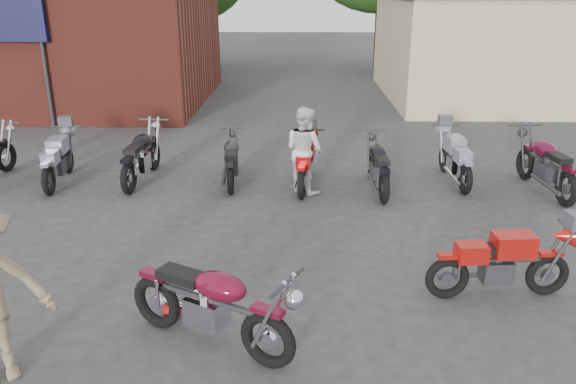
{
  "coord_description": "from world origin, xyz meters",
  "views": [
    {
      "loc": [
        0.35,
        -5.62,
        3.84
      ],
      "look_at": [
        0.17,
        2.34,
        0.9
      ],
      "focal_mm": 35.0,
      "sensor_mm": 36.0,
      "label": 1
    }
  ],
  "objects_px": {
    "row_bike_2": "(141,152)",
    "row_bike_4": "(306,160)",
    "vintage_motorcycle": "(211,299)",
    "row_bike_7": "(546,161)",
    "row_bike_3": "(232,157)",
    "row_bike_1": "(57,157)",
    "row_bike_5": "(378,163)",
    "helmet": "(172,310)",
    "person_light": "(304,150)",
    "sportbike": "(503,260)",
    "row_bike_6": "(455,156)"
  },
  "relations": [
    {
      "from": "row_bike_2",
      "to": "row_bike_4",
      "type": "bearing_deg",
      "value": -90.86
    },
    {
      "from": "vintage_motorcycle",
      "to": "row_bike_7",
      "type": "relative_size",
      "value": 0.98
    },
    {
      "from": "row_bike_3",
      "to": "row_bike_1",
      "type": "bearing_deg",
      "value": 87.65
    },
    {
      "from": "row_bike_5",
      "to": "helmet",
      "type": "bearing_deg",
      "value": 144.51
    },
    {
      "from": "row_bike_4",
      "to": "row_bike_5",
      "type": "bearing_deg",
      "value": -90.83
    },
    {
      "from": "row_bike_4",
      "to": "vintage_motorcycle",
      "type": "bearing_deg",
      "value": 174.99
    },
    {
      "from": "row_bike_3",
      "to": "row_bike_5",
      "type": "bearing_deg",
      "value": -102.24
    },
    {
      "from": "person_light",
      "to": "helmet",
      "type": "bearing_deg",
      "value": 115.14
    },
    {
      "from": "row_bike_2",
      "to": "helmet",
      "type": "bearing_deg",
      "value": -157.68
    },
    {
      "from": "row_bike_7",
      "to": "person_light",
      "type": "bearing_deg",
      "value": 85.02
    },
    {
      "from": "row_bike_5",
      "to": "sportbike",
      "type": "bearing_deg",
      "value": -167.28
    },
    {
      "from": "person_light",
      "to": "row_bike_5",
      "type": "distance_m",
      "value": 1.49
    },
    {
      "from": "sportbike",
      "to": "row_bike_7",
      "type": "xyz_separation_m",
      "value": [
        2.18,
        4.06,
        0.09
      ]
    },
    {
      "from": "helmet",
      "to": "row_bike_1",
      "type": "bearing_deg",
      "value": 124.45
    },
    {
      "from": "person_light",
      "to": "row_bike_2",
      "type": "xyz_separation_m",
      "value": [
        -3.35,
        0.53,
        -0.23
      ]
    },
    {
      "from": "row_bike_6",
      "to": "vintage_motorcycle",
      "type": "bearing_deg",
      "value": 141.76
    },
    {
      "from": "row_bike_5",
      "to": "row_bike_4",
      "type": "bearing_deg",
      "value": 80.84
    },
    {
      "from": "person_light",
      "to": "row_bike_1",
      "type": "relative_size",
      "value": 0.88
    },
    {
      "from": "helmet",
      "to": "row_bike_3",
      "type": "height_order",
      "value": "row_bike_3"
    },
    {
      "from": "row_bike_4",
      "to": "row_bike_2",
      "type": "bearing_deg",
      "value": 91.56
    },
    {
      "from": "row_bike_3",
      "to": "row_bike_6",
      "type": "distance_m",
      "value": 4.58
    },
    {
      "from": "row_bike_6",
      "to": "row_bike_7",
      "type": "height_order",
      "value": "row_bike_7"
    },
    {
      "from": "row_bike_3",
      "to": "row_bike_6",
      "type": "relative_size",
      "value": 0.96
    },
    {
      "from": "vintage_motorcycle",
      "to": "row_bike_3",
      "type": "bearing_deg",
      "value": 122.42
    },
    {
      "from": "helmet",
      "to": "person_light",
      "type": "bearing_deg",
      "value": 70.54
    },
    {
      "from": "row_bike_7",
      "to": "row_bike_5",
      "type": "bearing_deg",
      "value": 84.01
    },
    {
      "from": "row_bike_1",
      "to": "row_bike_3",
      "type": "xyz_separation_m",
      "value": [
        3.54,
        0.13,
        -0.02
      ]
    },
    {
      "from": "person_light",
      "to": "row_bike_3",
      "type": "bearing_deg",
      "value": 26.62
    },
    {
      "from": "row_bike_7",
      "to": "row_bike_1",
      "type": "bearing_deg",
      "value": 82.48
    },
    {
      "from": "row_bike_3",
      "to": "person_light",
      "type": "bearing_deg",
      "value": -112.51
    },
    {
      "from": "vintage_motorcycle",
      "to": "row_bike_6",
      "type": "relative_size",
      "value": 1.09
    },
    {
      "from": "row_bike_5",
      "to": "row_bike_1",
      "type": "bearing_deg",
      "value": 85.56
    },
    {
      "from": "vintage_motorcycle",
      "to": "person_light",
      "type": "distance_m",
      "value": 5.27
    },
    {
      "from": "row_bike_6",
      "to": "row_bike_4",
      "type": "bearing_deg",
      "value": 94.0
    },
    {
      "from": "sportbike",
      "to": "row_bike_4",
      "type": "distance_m",
      "value": 4.92
    },
    {
      "from": "person_light",
      "to": "row_bike_7",
      "type": "relative_size",
      "value": 0.78
    },
    {
      "from": "row_bike_7",
      "to": "row_bike_4",
      "type": "bearing_deg",
      "value": 81.87
    },
    {
      "from": "sportbike",
      "to": "person_light",
      "type": "height_order",
      "value": "person_light"
    },
    {
      "from": "row_bike_1",
      "to": "row_bike_7",
      "type": "relative_size",
      "value": 0.89
    },
    {
      "from": "helmet",
      "to": "row_bike_6",
      "type": "bearing_deg",
      "value": 47.8
    },
    {
      "from": "helmet",
      "to": "row_bike_6",
      "type": "xyz_separation_m",
      "value": [
        4.73,
        5.21,
        0.45
      ]
    },
    {
      "from": "sportbike",
      "to": "person_light",
      "type": "bearing_deg",
      "value": 117.38
    },
    {
      "from": "row_bike_3",
      "to": "row_bike_6",
      "type": "height_order",
      "value": "row_bike_6"
    },
    {
      "from": "row_bike_5",
      "to": "row_bike_6",
      "type": "xyz_separation_m",
      "value": [
        1.64,
        0.53,
        -0.0
      ]
    },
    {
      "from": "row_bike_2",
      "to": "row_bike_5",
      "type": "xyz_separation_m",
      "value": [
        4.8,
        -0.45,
        -0.05
      ]
    },
    {
      "from": "helmet",
      "to": "row_bike_6",
      "type": "distance_m",
      "value": 7.05
    },
    {
      "from": "sportbike",
      "to": "row_bike_5",
      "type": "relative_size",
      "value": 0.94
    },
    {
      "from": "row_bike_1",
      "to": "row_bike_2",
      "type": "relative_size",
      "value": 0.91
    },
    {
      "from": "row_bike_7",
      "to": "row_bike_6",
      "type": "bearing_deg",
      "value": 65.81
    },
    {
      "from": "row_bike_4",
      "to": "row_bike_3",
      "type": "bearing_deg",
      "value": 87.89
    }
  ]
}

